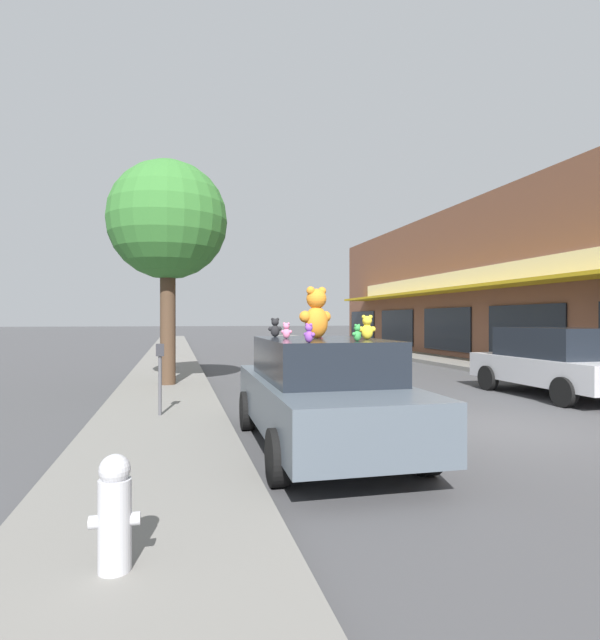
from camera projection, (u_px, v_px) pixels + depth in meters
ground_plane at (506, 428)px, 8.53m from camera, size 260.00×260.00×0.00m
sidewalk_near at (157, 444)px, 7.13m from camera, size 2.29×90.00×0.16m
plush_art_car at (321, 391)px, 7.18m from camera, size 2.07×4.72×1.58m
teddy_bear_giant at (316, 313)px, 7.38m from camera, size 0.58×0.42×0.76m
teddy_bear_pink at (286, 331)px, 7.25m from camera, size 0.17×0.15×0.23m
teddy_bear_black at (275, 328)px, 7.96m from camera, size 0.22×0.14×0.31m
teddy_bear_yellow at (367, 328)px, 6.94m from camera, size 0.25×0.16×0.34m
teddy_bear_red at (319, 328)px, 8.24m from camera, size 0.22×0.15×0.29m
teddy_bear_purple at (309, 333)px, 5.98m from camera, size 0.14×0.17×0.23m
teddy_bear_green at (357, 333)px, 6.34m from camera, size 0.16×0.13×0.22m
parked_car_far_center at (555, 361)px, 12.03m from camera, size 2.07×4.25×1.66m
street_tree at (168, 222)px, 13.07m from camera, size 3.10×3.10×5.86m
fire_hydrant at (115, 512)px, 3.38m from camera, size 0.33×0.22×0.79m
parking_meter at (160, 370)px, 8.87m from camera, size 0.14×0.10×1.27m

